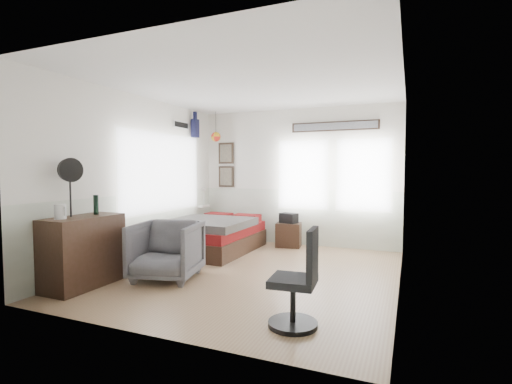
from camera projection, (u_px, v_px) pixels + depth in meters
ground_plane at (252, 273)px, 5.39m from camera, size 4.00×4.50×0.01m
room_shell at (252, 162)px, 5.50m from camera, size 4.02×4.52×2.71m
wall_decor at (240, 140)px, 7.49m from camera, size 3.55×1.32×1.44m
bed at (214, 235)px, 6.81m from camera, size 1.39×1.90×0.61m
dresser at (83, 251)px, 4.73m from camera, size 0.48×1.00×0.90m
armchair at (166, 251)px, 5.05m from camera, size 1.01×1.03×0.79m
nightstand at (289, 235)px, 7.19m from camera, size 0.52×0.44×0.47m
task_chair at (299, 287)px, 3.49m from camera, size 0.47×0.47×0.95m
kettle at (60, 212)px, 4.45m from camera, size 0.16×0.13×0.18m
bottle at (96, 205)px, 4.90m from camera, size 0.07×0.07×0.26m
stand_fan at (70, 171)px, 4.62m from camera, size 0.15×0.30×0.74m
black_bag at (289, 218)px, 7.17m from camera, size 0.37×0.30×0.19m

